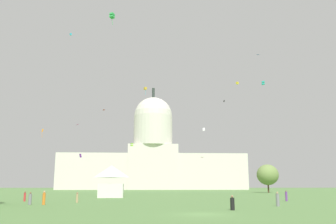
{
  "coord_description": "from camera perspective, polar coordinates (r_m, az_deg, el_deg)",
  "views": [
    {
      "loc": [
        -4.92,
        -32.69,
        2.48
      ],
      "look_at": [
        1.78,
        79.66,
        25.47
      ],
      "focal_mm": 38.6,
      "sensor_mm": 36.0,
      "label": 1
    }
  ],
  "objects": [
    {
      "name": "ground_plane",
      "position": [
        33.15,
        5.33,
        -15.8
      ],
      "size": [
        800.0,
        800.0,
        0.0
      ],
      "primitive_type": "plane",
      "color": "#567F42"
    },
    {
      "name": "capitol_building",
      "position": [
        230.31,
        -2.41,
        -7.06
      ],
      "size": [
        116.75,
        24.7,
        65.31
      ],
      "color": "silver",
      "rests_on": "ground_plane"
    },
    {
      "name": "event_tent",
      "position": [
        79.29,
        -8.95,
        -10.73
      ],
      "size": [
        5.57,
        5.27,
        6.73
      ],
      "rotation": [
        0.0,
        0.0,
        0.02
      ],
      "color": "white",
      "rests_on": "ground_plane"
    },
    {
      "name": "tree_east_far",
      "position": [
        138.04,
        15.46,
        -9.53
      ],
      "size": [
        11.12,
        10.84,
        10.07
      ],
      "color": "#4C3823",
      "rests_on": "ground_plane"
    },
    {
      "name": "person_red_lawn_far_left",
      "position": [
        63.84,
        -21.68,
        -12.31
      ],
      "size": [
        0.42,
        0.42,
        1.59
      ],
      "rotation": [
        0.0,
        0.0,
        4.39
      ],
      "color": "red",
      "rests_on": "ground_plane"
    },
    {
      "name": "person_grey_front_left",
      "position": [
        47.49,
        16.93,
        -13.1
      ],
      "size": [
        0.58,
        0.58,
        1.74
      ],
      "rotation": [
        0.0,
        0.0,
        4.14
      ],
      "color": "gray",
      "rests_on": "ground_plane"
    },
    {
      "name": "person_orange_lawn_far_right",
      "position": [
        51.65,
        -19.0,
        -12.77
      ],
      "size": [
        0.51,
        0.51,
        1.8
      ],
      "rotation": [
        0.0,
        0.0,
        5.12
      ],
      "color": "orange",
      "rests_on": "ground_plane"
    },
    {
      "name": "person_tan_deep_crowd",
      "position": [
        56.58,
        -14.15,
        -13.0
      ],
      "size": [
        0.41,
        0.41,
        1.52
      ],
      "rotation": [
        0.0,
        0.0,
        2.82
      ],
      "color": "tan",
      "rests_on": "ground_plane"
    },
    {
      "name": "person_black_mid_left",
      "position": [
        38.94,
        10.13,
        -14.04
      ],
      "size": [
        0.54,
        0.54,
        1.5
      ],
      "rotation": [
        0.0,
        0.0,
        1.83
      ],
      "color": "black",
      "rests_on": "ground_plane"
    },
    {
      "name": "person_grey_aisle_center",
      "position": [
        52.58,
        -20.95,
        -12.69
      ],
      "size": [
        0.56,
        0.56,
        1.66
      ],
      "rotation": [
        0.0,
        0.0,
        1.11
      ],
      "color": "gray",
      "rests_on": "ground_plane"
    },
    {
      "name": "person_purple_front_right",
      "position": [
        63.15,
        18.18,
        -12.52
      ],
      "size": [
        0.5,
        0.5,
        1.72
      ],
      "rotation": [
        0.0,
        0.0,
        0.73
      ],
      "color": "#703D93",
      "rests_on": "ground_plane"
    },
    {
      "name": "kite_orange_mid",
      "position": [
        114.13,
        -19.21,
        -2.9
      ],
      "size": [
        0.61,
        0.46,
        2.59
      ],
      "rotation": [
        0.0,
        0.0,
        1.79
      ],
      "color": "orange"
    },
    {
      "name": "kite_red_mid",
      "position": [
        88.77,
        -9.83,
        0.15
      ],
      "size": [
        0.87,
        1.3,
        0.19
      ],
      "rotation": [
        0.0,
        0.0,
        1.77
      ],
      "color": "red"
    },
    {
      "name": "kite_blue_high",
      "position": [
        133.39,
        14.12,
        8.67
      ],
      "size": [
        1.12,
        0.76,
        0.24
      ],
      "rotation": [
        0.0,
        0.0,
        0.01
      ],
      "color": "blue"
    },
    {
      "name": "kite_violet_low",
      "position": [
        89.48,
        -13.66,
        -6.71
      ],
      "size": [
        0.68,
        0.63,
        0.9
      ],
      "rotation": [
        0.0,
        0.0,
        4.88
      ],
      "color": "purple"
    },
    {
      "name": "kite_cyan_high",
      "position": [
        142.7,
        -15.11,
        11.77
      ],
      "size": [
        0.9,
        0.9,
        0.7
      ],
      "rotation": [
        0.0,
        0.0,
        3.73
      ],
      "color": "#33BCDB"
    },
    {
      "name": "kite_yellow_high",
      "position": [
        171.42,
        10.88,
        4.5
      ],
      "size": [
        1.35,
        1.34,
        1.02
      ],
      "rotation": [
        0.0,
        0.0,
        2.16
      ],
      "color": "yellow"
    },
    {
      "name": "kite_green_high",
      "position": [
        83.62,
        -8.82,
        14.79
      ],
      "size": [
        1.25,
        1.27,
        2.85
      ],
      "rotation": [
        0.0,
        0.0,
        5.77
      ],
      "color": "green"
    },
    {
      "name": "kite_black_high",
      "position": [
        152.9,
        8.84,
        1.72
      ],
      "size": [
        0.71,
        0.74,
        0.83
      ],
      "rotation": [
        0.0,
        0.0,
        0.07
      ],
      "color": "black"
    },
    {
      "name": "kite_pink_low",
      "position": [
        164.08,
        5.38,
        -7.15
      ],
      "size": [
        1.33,
        0.91,
        0.28
      ],
      "rotation": [
        0.0,
        0.0,
        5.93
      ],
      "color": "pink"
    },
    {
      "name": "kite_lime_mid",
      "position": [
        175.69,
        -5.73,
        -5.16
      ],
      "size": [
        1.45,
        1.44,
        1.32
      ],
      "rotation": [
        0.0,
        0.0,
        5.15
      ],
      "color": "#8CD133"
    },
    {
      "name": "kite_magenta_mid",
      "position": [
        127.05,
        -14.37,
        -2.15
      ],
      "size": [
        1.45,
        1.95,
        0.34
      ],
      "rotation": [
        0.0,
        0.0,
        5.13
      ],
      "color": "#D1339E"
    },
    {
      "name": "kite_turquoise_mid",
      "position": [
        114.41,
        14.78,
        4.45
      ],
      "size": [
        1.08,
        1.04,
        1.13
      ],
      "rotation": [
        0.0,
        0.0,
        1.33
      ],
      "color": "teal"
    },
    {
      "name": "kite_gold_mid",
      "position": [
        115.92,
        -3.6,
        3.72
      ],
      "size": [
        1.08,
        1.06,
        2.55
      ],
      "rotation": [
        0.0,
        0.0,
        2.0
      ],
      "color": "gold"
    },
    {
      "name": "kite_white_mid",
      "position": [
        130.66,
        5.68,
        -2.74
      ],
      "size": [
        0.83,
        0.87,
        1.27
      ],
      "rotation": [
        0.0,
        0.0,
        1.84
      ],
      "color": "white"
    }
  ]
}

